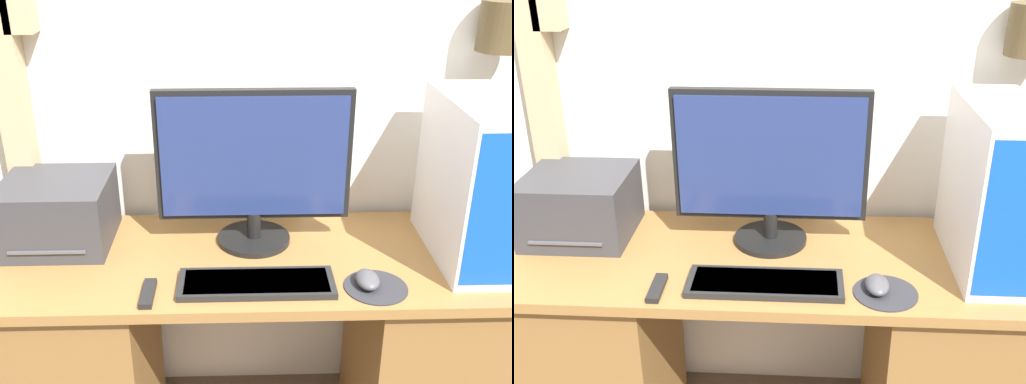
{
  "view_description": "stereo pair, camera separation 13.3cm",
  "coord_description": "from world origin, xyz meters",
  "views": [
    {
      "loc": [
        -0.04,
        -1.23,
        1.59
      ],
      "look_at": [
        0.0,
        0.28,
        0.91
      ],
      "focal_mm": 42.0,
      "sensor_mm": 36.0,
      "label": 1
    },
    {
      "loc": [
        0.09,
        -1.23,
        1.59
      ],
      "look_at": [
        0.0,
        0.28,
        0.91
      ],
      "focal_mm": 42.0,
      "sensor_mm": 36.0,
      "label": 2
    }
  ],
  "objects": [
    {
      "name": "keyboard",
      "position": [
        -0.0,
        0.12,
        0.72
      ],
      "size": [
        0.41,
        0.14,
        0.02
      ],
      "color": "black",
      "rests_on": "desk"
    },
    {
      "name": "mouse",
      "position": [
        0.29,
        0.11,
        0.73
      ],
      "size": [
        0.06,
        0.1,
        0.04
      ],
      "color": "#4C4C51",
      "rests_on": "mousepad"
    },
    {
      "name": "printer",
      "position": [
        -0.58,
        0.38,
        0.81
      ],
      "size": [
        0.31,
        0.29,
        0.2
      ],
      "color": "#38383D",
      "rests_on": "desk"
    },
    {
      "name": "desk",
      "position": [
        0.0,
        0.28,
        0.37
      ],
      "size": [
        1.53,
        0.55,
        0.71
      ],
      "color": "olive",
      "rests_on": "ground_plane"
    },
    {
      "name": "mousepad",
      "position": [
        0.32,
        0.1,
        0.71
      ],
      "size": [
        0.17,
        0.17,
        0.0
      ],
      "color": "#2D2D33",
      "rests_on": "desk"
    },
    {
      "name": "monitor",
      "position": [
        0.0,
        0.37,
        0.96
      ],
      "size": [
        0.56,
        0.22,
        0.47
      ],
      "color": "black",
      "rests_on": "desk"
    },
    {
      "name": "remote_control",
      "position": [
        -0.28,
        0.08,
        0.72
      ],
      "size": [
        0.03,
        0.12,
        0.02
      ],
      "color": "black",
      "rests_on": "desk"
    },
    {
      "name": "computer_tower",
      "position": [
        0.61,
        0.28,
        0.94
      ],
      "size": [
        0.19,
        0.42,
        0.46
      ],
      "color": "white",
      "rests_on": "desk"
    },
    {
      "name": "wall_back",
      "position": [
        -0.01,
        0.61,
        1.37
      ],
      "size": [
        6.4,
        0.19,
        2.7
      ],
      "color": "white",
      "rests_on": "ground_plane"
    }
  ]
}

